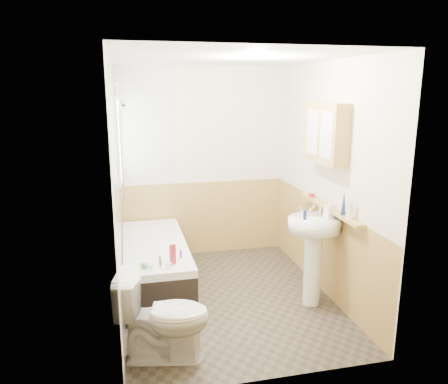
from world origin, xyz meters
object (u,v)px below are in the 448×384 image
Objects in this scene: sink at (314,243)px; pine_shelf at (329,209)px; toilet at (164,317)px; medicine_cabinet at (327,133)px; bathtub at (155,263)px.

sink is 0.39m from pine_shelf.
medicine_cabinet is at bearing -53.64° from toilet.
toilet is at bearing -155.53° from medicine_cabinet.
sink is 1.13m from medicine_cabinet.
toilet is 0.72× the size of sink.
pine_shelf reaches higher than toilet.
bathtub is 1.41m from toilet.
medicine_cabinet is (0.17, 0.19, 1.10)m from sink.
toilet is 1.74m from sink.
sink reaches higher than bathtub.
toilet is at bearing -91.22° from bathtub.
sink is 0.83× the size of pine_shelf.
medicine_cabinet is (1.77, 0.81, 1.40)m from toilet.
bathtub is at bearing 158.20° from pine_shelf.
medicine_cabinet is (1.74, -0.60, 1.50)m from bathtub.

